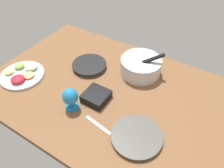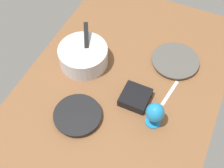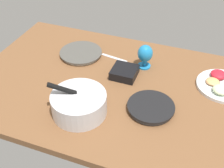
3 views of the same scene
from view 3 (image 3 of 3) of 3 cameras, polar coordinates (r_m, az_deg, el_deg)
name	(u,v)px [view 3 (image 3 of 3)]	position (r cm, az deg, el deg)	size (l,w,h in cm)	color
ground_plane	(112,87)	(163.55, 0.02, -0.69)	(160.00, 104.00, 4.00)	brown
dinner_plate_left	(151,108)	(147.39, 7.69, -4.64)	(24.15, 24.15, 3.16)	#4C4C51
dinner_plate_right	(81,53)	(187.21, -6.18, 6.08)	(27.02, 27.02, 2.41)	silver
mixing_bowl	(79,103)	(142.91, -6.56, -3.79)	(27.96, 27.49, 18.18)	silver
fruit_platter	(223,85)	(170.93, 21.13, -0.11)	(29.20, 29.20, 5.53)	silver
hurricane_glass_blue	(145,54)	(172.30, 6.57, 5.84)	(9.04, 9.04, 14.85)	#1E7FBF
square_bowl_black	(124,72)	(167.24, 2.48, 2.41)	(14.34, 14.34, 5.06)	black
fork_by_right_plate	(114,58)	(183.56, 0.47, 5.23)	(18.00, 1.80, 0.60)	silver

